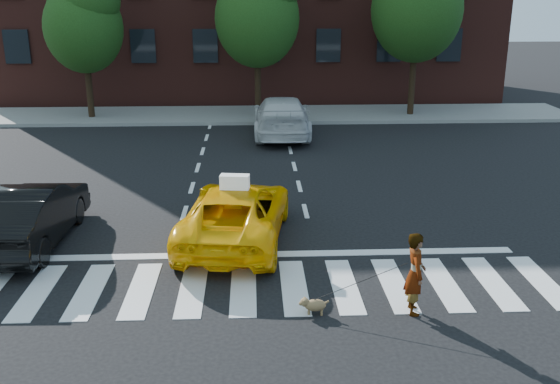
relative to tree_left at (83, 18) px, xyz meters
name	(u,v)px	position (x,y,z in m)	size (l,w,h in m)	color
ground	(243,288)	(6.97, -17.00, -4.44)	(120.00, 120.00, 0.00)	black
crosswalk	(243,287)	(6.97, -17.00, -4.43)	(13.00, 2.40, 0.01)	silver
stop_line	(244,255)	(6.97, -15.40, -4.43)	(12.00, 0.30, 0.01)	silver
sidewalk_far	(247,115)	(6.97, 0.50, -4.37)	(30.00, 4.00, 0.15)	slate
tree_left	(83,18)	(0.00, 0.00, 0.00)	(3.39, 3.38, 6.50)	black
tree_mid	(258,8)	(7.50, 0.00, 0.41)	(3.69, 3.69, 7.10)	black
taxi	(236,213)	(6.77, -14.50, -3.78)	(2.20, 4.77, 1.33)	#FFB605
black_sedan	(30,214)	(2.08, -14.50, -3.72)	(1.53, 4.38, 1.44)	black
white_suv	(282,116)	(8.37, -3.51, -3.66)	(2.19, 5.38, 1.56)	silver
woman	(415,273)	(10.06, -18.10, -3.67)	(0.56, 0.37, 1.54)	#999999
dog	(313,305)	(8.24, -18.09, -4.26)	(0.55, 0.24, 0.31)	#8A6046
taxi_sign	(235,182)	(6.77, -14.70, -2.95)	(0.65, 0.28, 0.32)	white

